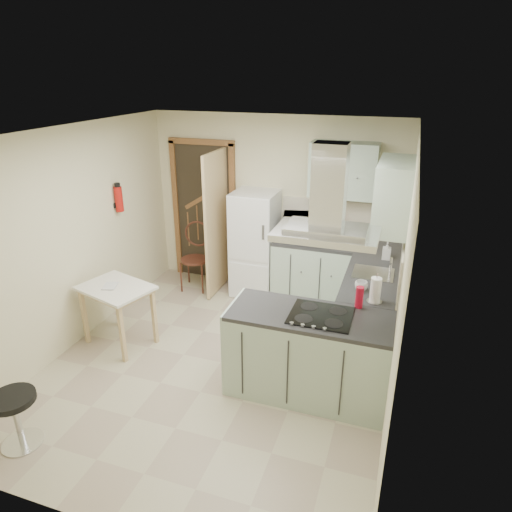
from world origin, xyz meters
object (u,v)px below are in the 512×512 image
(fridge, at_px, (255,244))
(bentwood_chair, at_px, (194,260))
(drop_leaf_table, at_px, (119,315))
(extractor_hood, at_px, (326,234))
(stool, at_px, (17,420))
(peninsula, at_px, (309,354))
(microwave, at_px, (305,226))

(fridge, relative_size, bentwood_chair, 1.65)
(drop_leaf_table, height_order, bentwood_chair, bentwood_chair)
(fridge, xyz_separation_m, drop_leaf_table, (-1.08, -1.80, -0.38))
(extractor_hood, xyz_separation_m, stool, (-2.32, -1.48, -1.46))
(peninsula, height_order, bentwood_chair, bentwood_chair)
(stool, bearing_deg, microwave, 64.47)
(fridge, xyz_separation_m, bentwood_chair, (-0.88, -0.18, -0.30))
(peninsula, bearing_deg, extractor_hood, 0.00)
(peninsula, xyz_separation_m, bentwood_chair, (-2.10, 1.80, 0.00))
(fridge, bearing_deg, microwave, 5.63)
(drop_leaf_table, distance_m, stool, 1.67)
(bentwood_chair, xyz_separation_m, stool, (-0.11, -3.28, -0.20))
(peninsula, bearing_deg, fridge, 121.74)
(stool, bearing_deg, fridge, 73.99)
(fridge, bearing_deg, stool, -106.01)
(drop_leaf_table, distance_m, microwave, 2.66)
(stool, bearing_deg, drop_leaf_table, 93.03)
(stool, distance_m, microwave, 3.99)
(fridge, height_order, bentwood_chair, fridge)
(extractor_hood, height_order, bentwood_chair, extractor_hood)
(microwave, bearing_deg, fridge, 172.88)
(peninsula, height_order, stool, peninsula)
(drop_leaf_table, bearing_deg, peninsula, 12.13)
(bentwood_chair, distance_m, microwave, 1.70)
(extractor_hood, height_order, microwave, extractor_hood)
(fridge, relative_size, extractor_hood, 1.67)
(bentwood_chair, relative_size, stool, 1.78)
(drop_leaf_table, bearing_deg, stool, -70.28)
(peninsula, xyz_separation_m, drop_leaf_table, (-2.30, 0.18, -0.08))
(drop_leaf_table, bearing_deg, fridge, 75.70)
(drop_leaf_table, bearing_deg, extractor_hood, 12.32)
(extractor_hood, xyz_separation_m, drop_leaf_table, (-2.40, 0.18, -1.35))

